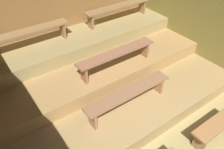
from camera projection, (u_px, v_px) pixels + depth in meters
ground at (124, 105)px, 4.95m from camera, size 5.72×5.48×0.08m
wall_back at (68, 14)px, 5.69m from camera, size 5.72×0.06×2.48m
wall_right at (209, 22)px, 5.31m from camera, size 0.06×5.48×2.48m
platform_lower at (107, 83)px, 5.25m from camera, size 4.92×3.40×0.30m
platform_middle at (93, 60)px, 5.45m from camera, size 4.92×2.20×0.30m
platform_upper at (81, 40)px, 5.60m from camera, size 4.92×1.14×0.30m
bench_floor_right at (216, 127)px, 4.04m from camera, size 1.08×0.29×0.41m
bench_lower_center at (129, 95)px, 4.23m from camera, size 1.84×0.29×0.41m
bench_middle_center at (117, 55)px, 4.75m from camera, size 1.84×0.29×0.41m
bench_upper_left at (25, 34)px, 4.82m from camera, size 1.94×0.29×0.41m
bench_upper_right at (118, 8)px, 5.96m from camera, size 1.94×0.29×0.41m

